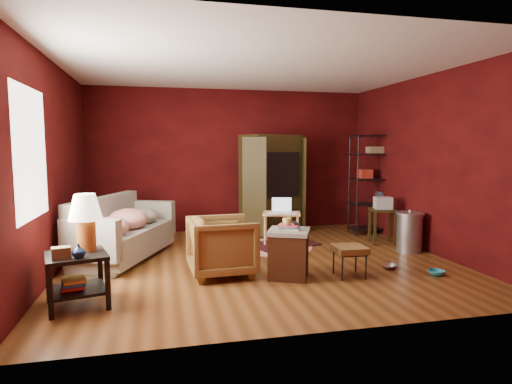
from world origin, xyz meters
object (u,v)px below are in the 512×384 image
hamper (289,253)px  laptop_desk (282,216)px  tv_armoire (272,182)px  armchair (222,243)px  sofa (120,235)px  side_table (81,239)px  wire_shelving (376,180)px

hamper → laptop_desk: bearing=76.5°
hamper → tv_armoire: 2.95m
armchair → hamper: (0.81, -0.30, -0.10)m
sofa → hamper: sofa is taller
sofa → hamper: size_ratio=2.61×
armchair → sofa: bearing=47.7°
side_table → hamper: (2.41, 0.40, -0.38)m
side_table → sofa: bearing=82.7°
laptop_desk → tv_armoire: tv_armoire is taller
side_table → laptop_desk: 3.66m
hamper → laptop_desk: (0.45, 1.87, 0.16)m
sofa → tv_armoire: bearing=-42.5°
side_table → wire_shelving: (4.87, 2.74, 0.34)m
sofa → hamper: bearing=-103.1°
side_table → wire_shelving: wire_shelving is taller
wire_shelving → hamper: bearing=-134.8°
hamper → tv_armoire: tv_armoire is taller
sofa → side_table: 1.86m
sofa → side_table: bearing=-167.5°
side_table → tv_armoire: (2.94, 3.23, 0.29)m
sofa → hamper: 2.60m
side_table → hamper: bearing=9.4°
armchair → wire_shelving: wire_shelving is taller
side_table → hamper: size_ratio=1.65×
laptop_desk → wire_shelving: wire_shelving is taller
sofa → side_table: (-0.23, -1.81, 0.34)m
armchair → tv_armoire: bearing=-30.9°
hamper → laptop_desk: 1.93m
side_table → laptop_desk: (2.86, 2.27, -0.22)m
hamper → wire_shelving: size_ratio=0.37×
tv_armoire → wire_shelving: 1.99m
laptop_desk → hamper: bearing=-86.6°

